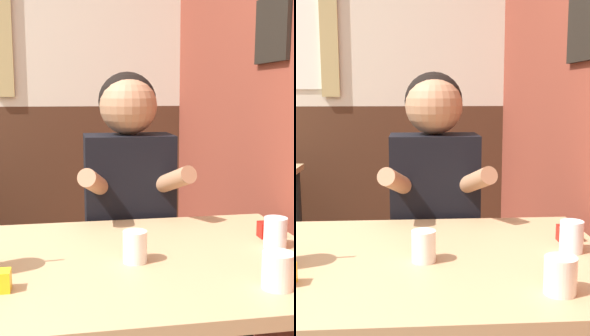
# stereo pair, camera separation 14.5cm
# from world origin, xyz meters

# --- Properties ---
(brick_wall_right) EXTENTS (0.08, 4.42, 2.70)m
(brick_wall_right) POSITION_xyz_m (1.35, 1.21, 1.35)
(brick_wall_right) COLOR brown
(brick_wall_right) RESTS_ON ground_plane
(back_wall) EXTENTS (5.65, 0.09, 2.70)m
(back_wall) POSITION_xyz_m (-0.01, 2.45, 1.36)
(back_wall) COLOR beige
(back_wall) RESTS_ON ground_plane
(main_table) EXTENTS (1.05, 0.80, 0.73)m
(main_table) POSITION_xyz_m (0.72, 0.40, 0.67)
(main_table) COLOR tan
(main_table) RESTS_ON ground_plane
(person_seated) EXTENTS (0.42, 0.42, 1.27)m
(person_seated) POSITION_xyz_m (0.76, 0.93, 0.69)
(person_seated) COLOR black
(person_seated) RESTS_ON ground_plane
(glass_near_pitcher) EXTENTS (0.07, 0.07, 0.09)m
(glass_near_pitcher) POSITION_xyz_m (1.14, 0.42, 0.78)
(glass_near_pitcher) COLOR silver
(glass_near_pitcher) RESTS_ON main_table
(glass_center) EXTENTS (0.07, 0.07, 0.09)m
(glass_center) POSITION_xyz_m (0.70, 0.37, 0.78)
(glass_center) COLOR silver
(glass_center) RESTS_ON main_table
(glass_far_side) EXTENTS (0.08, 0.08, 0.09)m
(glass_far_side) POSITION_xyz_m (1.01, 0.14, 0.78)
(glass_far_side) COLOR silver
(glass_far_side) RESTS_ON main_table
(condiment_ketchup) EXTENTS (0.06, 0.04, 0.05)m
(condiment_ketchup) POSITION_xyz_m (1.16, 0.52, 0.76)
(condiment_ketchup) COLOR #B7140F
(condiment_ketchup) RESTS_ON main_table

